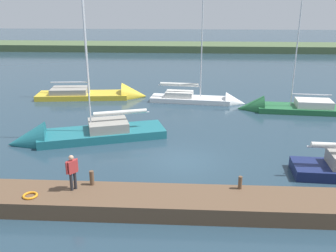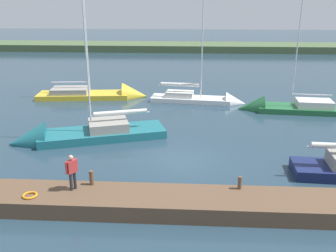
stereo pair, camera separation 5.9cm
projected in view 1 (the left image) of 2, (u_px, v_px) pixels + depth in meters
ground_plane at (182, 161)px, 21.77m from camera, size 200.00×200.00×0.00m
far_shoreline at (188, 50)px, 68.65m from camera, size 180.00×8.00×2.40m
dock_pier at (179, 203)px, 16.56m from camera, size 27.43×2.28×0.76m
mooring_post_near at (92, 178)px, 17.30m from camera, size 0.21×0.21×0.70m
mooring_post_far at (240, 183)px, 16.94m from camera, size 0.18×0.18×0.61m
life_ring_buoy at (30, 195)px, 16.34m from camera, size 0.66×0.66×0.10m
sailboat_far_right at (73, 138)px, 24.89m from camera, size 10.55×5.63×10.99m
sailboat_behind_pier at (204, 101)px, 34.07m from camera, size 8.78×2.90×9.88m
sailboat_inner_slip at (104, 96)px, 35.71m from camera, size 10.55×3.65×11.76m
sailboat_outer_mooring at (282, 109)px, 31.53m from camera, size 9.25×3.14×11.17m
person_on_dock at (72, 170)px, 16.65m from camera, size 0.45×0.53×1.69m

